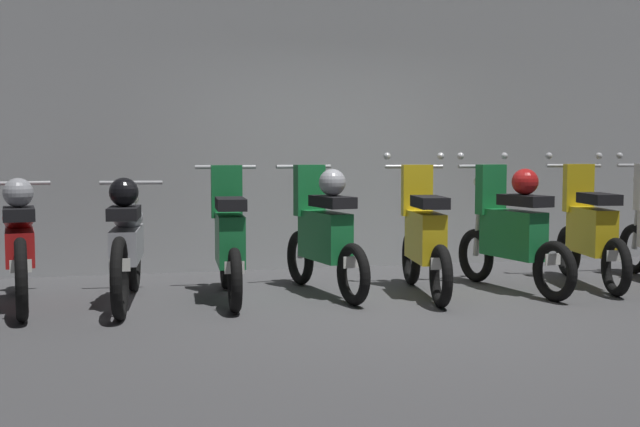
{
  "coord_description": "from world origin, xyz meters",
  "views": [
    {
      "loc": [
        -2.08,
        -6.09,
        1.29
      ],
      "look_at": [
        -0.51,
        0.69,
        0.75
      ],
      "focal_mm": 44.28,
      "sensor_mm": 36.0,
      "label": 1
    }
  ],
  "objects_px": {
    "motorbike_slot_4": "(424,237)",
    "motorbike_slot_6": "(589,231)",
    "motorbike_slot_5": "(511,230)",
    "motorbike_slot_2": "(229,240)",
    "motorbike_slot_1": "(127,243)",
    "motorbike_slot_3": "(324,232)",
    "motorbike_slot_0": "(20,244)"
  },
  "relations": [
    {
      "from": "motorbike_slot_4",
      "to": "motorbike_slot_6",
      "type": "height_order",
      "value": "same"
    },
    {
      "from": "motorbike_slot_5",
      "to": "motorbike_slot_6",
      "type": "xyz_separation_m",
      "value": [
        0.88,
        0.11,
        -0.04
      ]
    },
    {
      "from": "motorbike_slot_2",
      "to": "motorbike_slot_5",
      "type": "xyz_separation_m",
      "value": [
        2.61,
        -0.16,
        0.04
      ]
    },
    {
      "from": "motorbike_slot_2",
      "to": "motorbike_slot_4",
      "type": "height_order",
      "value": "motorbike_slot_4"
    },
    {
      "from": "motorbike_slot_1",
      "to": "motorbike_slot_6",
      "type": "distance_m",
      "value": 4.36
    },
    {
      "from": "motorbike_slot_2",
      "to": "motorbike_slot_4",
      "type": "bearing_deg",
      "value": -5.49
    },
    {
      "from": "motorbike_slot_4",
      "to": "motorbike_slot_5",
      "type": "bearing_deg",
      "value": 0.36
    },
    {
      "from": "motorbike_slot_4",
      "to": "motorbike_slot_3",
      "type": "bearing_deg",
      "value": 165.44
    },
    {
      "from": "motorbike_slot_0",
      "to": "motorbike_slot_3",
      "type": "distance_m",
      "value": 2.61
    },
    {
      "from": "motorbike_slot_1",
      "to": "motorbike_slot_4",
      "type": "relative_size",
      "value": 1.16
    },
    {
      "from": "motorbike_slot_4",
      "to": "motorbike_slot_2",
      "type": "bearing_deg",
      "value": 174.51
    },
    {
      "from": "motorbike_slot_1",
      "to": "motorbike_slot_4",
      "type": "distance_m",
      "value": 2.62
    },
    {
      "from": "motorbike_slot_1",
      "to": "motorbike_slot_4",
      "type": "bearing_deg",
      "value": -2.93
    },
    {
      "from": "motorbike_slot_1",
      "to": "motorbike_slot_6",
      "type": "height_order",
      "value": "motorbike_slot_6"
    },
    {
      "from": "motorbike_slot_1",
      "to": "motorbike_slot_2",
      "type": "bearing_deg",
      "value": 2.2
    },
    {
      "from": "motorbike_slot_0",
      "to": "motorbike_slot_5",
      "type": "height_order",
      "value": "motorbike_slot_5"
    },
    {
      "from": "motorbike_slot_0",
      "to": "motorbike_slot_4",
      "type": "height_order",
      "value": "motorbike_slot_4"
    },
    {
      "from": "motorbike_slot_0",
      "to": "motorbike_slot_5",
      "type": "distance_m",
      "value": 4.36
    },
    {
      "from": "motorbike_slot_1",
      "to": "motorbike_slot_0",
      "type": "bearing_deg",
      "value": 173.44
    },
    {
      "from": "motorbike_slot_2",
      "to": "motorbike_slot_1",
      "type": "bearing_deg",
      "value": -177.8
    },
    {
      "from": "motorbike_slot_3",
      "to": "motorbike_slot_6",
      "type": "height_order",
      "value": "motorbike_slot_6"
    },
    {
      "from": "motorbike_slot_0",
      "to": "motorbike_slot_3",
      "type": "bearing_deg",
      "value": -0.13
    },
    {
      "from": "motorbike_slot_4",
      "to": "motorbike_slot_5",
      "type": "relative_size",
      "value": 1.01
    },
    {
      "from": "motorbike_slot_0",
      "to": "motorbike_slot_4",
      "type": "distance_m",
      "value": 3.5
    },
    {
      "from": "motorbike_slot_3",
      "to": "motorbike_slot_5",
      "type": "bearing_deg",
      "value": -7.31
    },
    {
      "from": "motorbike_slot_4",
      "to": "motorbike_slot_6",
      "type": "distance_m",
      "value": 1.75
    },
    {
      "from": "motorbike_slot_4",
      "to": "motorbike_slot_1",
      "type": "bearing_deg",
      "value": 177.07
    },
    {
      "from": "motorbike_slot_0",
      "to": "motorbike_slot_6",
      "type": "distance_m",
      "value": 5.24
    },
    {
      "from": "motorbike_slot_0",
      "to": "motorbike_slot_5",
      "type": "bearing_deg",
      "value": -3.01
    },
    {
      "from": "motorbike_slot_0",
      "to": "motorbike_slot_6",
      "type": "height_order",
      "value": "motorbike_slot_6"
    },
    {
      "from": "motorbike_slot_2",
      "to": "motorbike_slot_3",
      "type": "height_order",
      "value": "same"
    },
    {
      "from": "motorbike_slot_0",
      "to": "motorbike_slot_6",
      "type": "xyz_separation_m",
      "value": [
        5.24,
        -0.12,
        0.0
      ]
    }
  ]
}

